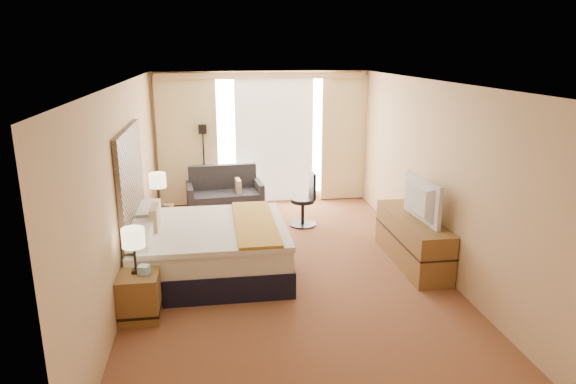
{
  "coord_description": "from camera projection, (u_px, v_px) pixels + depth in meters",
  "views": [
    {
      "loc": [
        -0.97,
        -6.6,
        3.02
      ],
      "look_at": [
        0.07,
        0.4,
        1.03
      ],
      "focal_mm": 32.0,
      "sensor_mm": 36.0,
      "label": 1
    }
  ],
  "objects": [
    {
      "name": "floor",
      "position": [
        287.0,
        270.0,
        7.24
      ],
      "size": [
        4.2,
        7.0,
        0.02
      ],
      "primitive_type": "cube",
      "color": "maroon",
      "rests_on": "ground"
    },
    {
      "name": "ceiling",
      "position": [
        287.0,
        83.0,
        6.54
      ],
      "size": [
        4.2,
        7.0,
        0.02
      ],
      "primitive_type": "cube",
      "color": "silver",
      "rests_on": "wall_back"
    },
    {
      "name": "wall_back",
      "position": [
        262.0,
        138.0,
        10.22
      ],
      "size": [
        4.2,
        0.02,
        2.6
      ],
      "primitive_type": "cube",
      "color": "tan",
      "rests_on": "ground"
    },
    {
      "name": "wall_front",
      "position": [
        360.0,
        305.0,
        3.56
      ],
      "size": [
        4.2,
        0.02,
        2.6
      ],
      "primitive_type": "cube",
      "color": "tan",
      "rests_on": "ground"
    },
    {
      "name": "wall_left",
      "position": [
        126.0,
        187.0,
        6.59
      ],
      "size": [
        0.02,
        7.0,
        2.6
      ],
      "primitive_type": "cube",
      "color": "tan",
      "rests_on": "ground"
    },
    {
      "name": "wall_right",
      "position": [
        435.0,
        176.0,
        7.19
      ],
      "size": [
        0.02,
        7.0,
        2.6
      ],
      "primitive_type": "cube",
      "color": "tan",
      "rests_on": "ground"
    },
    {
      "name": "headboard",
      "position": [
        131.0,
        185.0,
        6.79
      ],
      "size": [
        0.06,
        1.85,
        1.5
      ],
      "primitive_type": "cube",
      "color": "black",
      "rests_on": "wall_left"
    },
    {
      "name": "nightstand_left",
      "position": [
        140.0,
        296.0,
        5.9
      ],
      "size": [
        0.45,
        0.52,
        0.55
      ],
      "primitive_type": "cube",
      "color": "olive",
      "rests_on": "floor"
    },
    {
      "name": "nightstand_right",
      "position": [
        160.0,
        225.0,
        8.28
      ],
      "size": [
        0.45,
        0.52,
        0.55
      ],
      "primitive_type": "cube",
      "color": "olive",
      "rests_on": "floor"
    },
    {
      "name": "media_dresser",
      "position": [
        412.0,
        240.0,
        7.41
      ],
      "size": [
        0.5,
        1.8,
        0.7
      ],
      "primitive_type": "cube",
      "color": "olive",
      "rests_on": "floor"
    },
    {
      "name": "window",
      "position": [
        274.0,
        137.0,
        10.23
      ],
      "size": [
        2.3,
        0.02,
        2.3
      ],
      "primitive_type": "cube",
      "color": "white",
      "rests_on": "wall_back"
    },
    {
      "name": "curtains",
      "position": [
        262.0,
        133.0,
        10.09
      ],
      "size": [
        4.12,
        0.19,
        2.56
      ],
      "color": "beige",
      "rests_on": "floor"
    },
    {
      "name": "bed",
      "position": [
        210.0,
        249.0,
        7.04
      ],
      "size": [
        2.07,
        1.89,
        1.0
      ],
      "color": "black",
      "rests_on": "floor"
    },
    {
      "name": "loveseat",
      "position": [
        225.0,
        198.0,
        9.73
      ],
      "size": [
        1.46,
        0.87,
        0.87
      ],
      "rotation": [
        0.0,
        0.0,
        0.09
      ],
      "color": "#56181E",
      "rests_on": "floor"
    },
    {
      "name": "floor_lamp",
      "position": [
        203.0,
        149.0,
        9.91
      ],
      "size": [
        0.2,
        0.2,
        1.62
      ],
      "color": "black",
      "rests_on": "floor"
    },
    {
      "name": "desk_chair",
      "position": [
        306.0,
        202.0,
        8.98
      ],
      "size": [
        0.47,
        0.47,
        0.96
      ],
      "rotation": [
        0.0,
        0.0,
        0.04
      ],
      "color": "black",
      "rests_on": "floor"
    },
    {
      "name": "lamp_left",
      "position": [
        133.0,
        239.0,
        5.74
      ],
      "size": [
        0.26,
        0.26,
        0.54
      ],
      "color": "black",
      "rests_on": "nightstand_left"
    },
    {
      "name": "lamp_right",
      "position": [
        158.0,
        181.0,
        8.15
      ],
      "size": [
        0.27,
        0.27,
        0.56
      ],
      "color": "black",
      "rests_on": "nightstand_right"
    },
    {
      "name": "tissue_box",
      "position": [
        144.0,
        270.0,
        5.8
      ],
      "size": [
        0.14,
        0.14,
        0.11
      ],
      "primitive_type": "cube",
      "rotation": [
        0.0,
        0.0,
        -0.23
      ],
      "color": "#90C1DE",
      "rests_on": "nightstand_left"
    },
    {
      "name": "telephone",
      "position": [
        162.0,
        209.0,
        8.08
      ],
      "size": [
        0.21,
        0.19,
        0.07
      ],
      "primitive_type": "cube",
      "rotation": [
        0.0,
        0.0,
        -0.36
      ],
      "color": "black",
      "rests_on": "nightstand_right"
    },
    {
      "name": "television",
      "position": [
        415.0,
        199.0,
        7.11
      ],
      "size": [
        0.19,
        1.05,
        0.6
      ],
      "primitive_type": "imported",
      "rotation": [
        0.0,
        0.0,
        1.62
      ],
      "color": "black",
      "rests_on": "media_dresser"
    }
  ]
}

